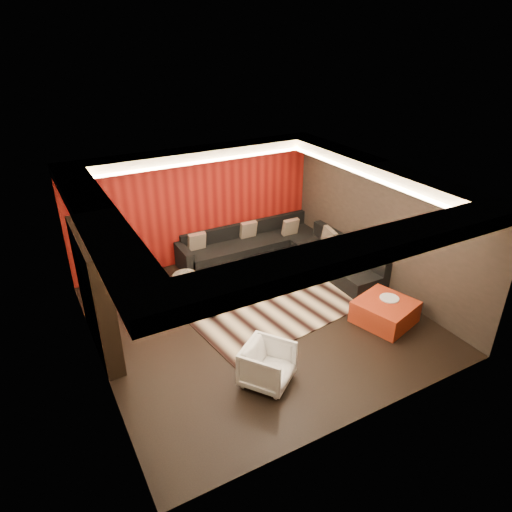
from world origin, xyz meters
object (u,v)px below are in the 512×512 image
sectional_sofa (282,251)px  coffee_table (269,260)px  white_side_table (388,308)px  orange_ottoman (385,312)px  armchair (268,365)px  drum_stool (210,306)px

sectional_sofa → coffee_table: bearing=179.2°
white_side_table → orange_ottoman: (-0.14, -0.06, -0.01)m
armchair → sectional_sofa: size_ratio=0.21×
drum_stool → orange_ottoman: 3.44m
orange_ottoman → coffee_table: bearing=103.6°
white_side_table → armchair: 3.03m
coffee_table → armchair: bearing=-120.7°
white_side_table → armchair: size_ratio=0.61×
drum_stool → orange_ottoman: (2.89, -1.86, 0.02)m
orange_ottoman → sectional_sofa: sectional_sofa is taller
sectional_sofa → white_side_table: bearing=-80.2°
coffee_table → orange_ottoman: bearing=-76.4°
white_side_table → orange_ottoman: 0.15m
white_side_table → sectional_sofa: sectional_sofa is taller
orange_ottoman → armchair: armchair is taller
drum_stool → armchair: armchair is taller
white_side_table → sectional_sofa: bearing=99.8°
orange_ottoman → armchair: 2.89m
armchair → sectional_sofa: sectional_sofa is taller
orange_ottoman → sectional_sofa: bearing=97.2°
coffee_table → sectional_sofa: bearing=-0.8°
drum_stool → sectional_sofa: 2.81m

